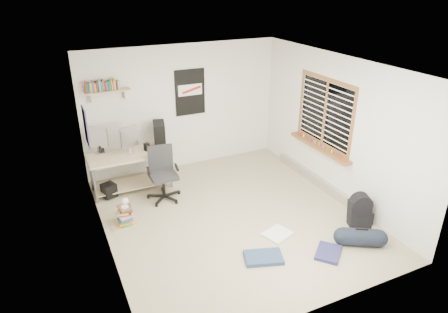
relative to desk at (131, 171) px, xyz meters
name	(u,v)px	position (x,y,z in m)	size (l,w,h in m)	color
floor	(232,217)	(1.27, -1.67, -0.37)	(4.00, 4.50, 0.01)	gray
ceiling	(234,65)	(1.27, -1.67, 2.14)	(4.00, 4.50, 0.01)	white
back_wall	(183,107)	(1.27, 0.59, 0.89)	(4.00, 0.01, 2.50)	silver
left_wall	(99,172)	(-0.73, -1.67, 0.89)	(0.01, 4.50, 2.50)	silver
right_wall	(337,128)	(3.28, -1.67, 0.89)	(0.01, 4.50, 2.50)	silver
desk	(131,171)	(0.00, 0.00, 0.00)	(1.49, 0.65, 0.68)	tan
monitor_left	(99,144)	(-0.48, 0.27, 0.51)	(0.36, 0.09, 0.39)	#B5B4BA
monitor_right	(130,144)	(0.03, 0.03, 0.52)	(0.36, 0.09, 0.40)	#B3B4B9
pc_tower	(159,134)	(0.65, 0.22, 0.55)	(0.21, 0.44, 0.46)	black
keyboard	(126,158)	(-0.09, -0.12, 0.33)	(0.40, 0.14, 0.02)	black
speaker_left	(101,150)	(-0.45, 0.27, 0.40)	(0.09, 0.09, 0.18)	black
speaker_right	(147,148)	(0.34, 0.02, 0.40)	(0.08, 0.08, 0.17)	black
office_chair	(163,174)	(0.43, -0.62, 0.12)	(0.63, 0.63, 0.97)	#262528
wall_shelf	(107,91)	(-0.18, 0.47, 1.42)	(0.80, 0.22, 0.24)	tan
poster_back_wall	(190,92)	(1.42, 0.56, 1.19)	(0.62, 0.03, 0.92)	black
poster_left_wall	(86,126)	(-0.71, -0.47, 1.14)	(0.02, 0.42, 0.60)	navy
window	(324,113)	(3.22, -1.37, 1.08)	(0.10, 1.50, 1.26)	brown
baseboard_heater	(317,181)	(3.23, -1.37, -0.28)	(0.08, 2.50, 0.18)	#B7B2A8
backpack	(359,213)	(3.01, -2.73, -0.16)	(0.33, 0.27, 0.45)	black
duffel_bag	(361,237)	(2.65, -3.16, -0.22)	(0.27, 0.27, 0.53)	black
tshirt	(277,234)	(1.67, -2.44, -0.34)	(0.40, 0.34, 0.04)	silver
jeans_a	(264,257)	(1.19, -2.85, -0.33)	(0.53, 0.34, 0.06)	navy
jeans_b	(328,253)	(2.09, -3.15, -0.34)	(0.43, 0.32, 0.05)	#21214C
book_stack	(124,215)	(-0.39, -1.11, -0.21)	(0.48, 0.40, 0.33)	brown
desk_lamp	(124,203)	(-0.37, -1.13, 0.02)	(0.12, 0.19, 0.19)	white
subwoofer	(109,190)	(-0.46, -0.16, -0.22)	(0.22, 0.22, 0.25)	black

